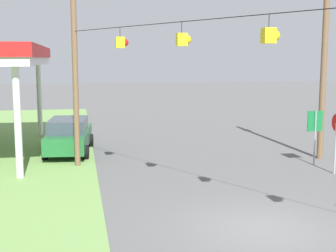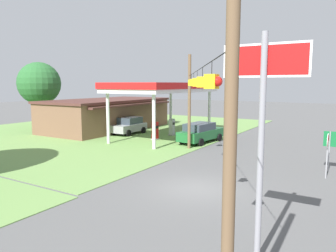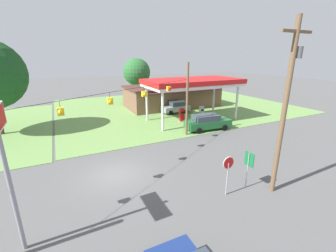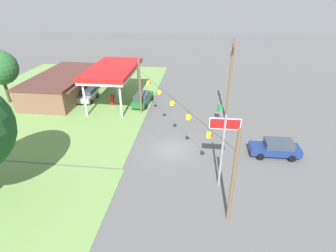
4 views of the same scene
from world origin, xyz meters
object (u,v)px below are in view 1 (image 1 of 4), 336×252
Objects in this scene: stop_sign_roadside at (336,130)px; car_at_pumps_front at (69,135)px; utility_pole_main at (325,39)px; route_sign at (315,127)px.

car_at_pumps_front is at bearing -120.42° from stop_sign_roadside.
car_at_pumps_front is 2.12× the size of stop_sign_roadside.
car_at_pumps_front is 12.43m from stop_sign_roadside.
utility_pole_main reaches higher than car_at_pumps_front.
stop_sign_roadside is 1.04× the size of route_sign.
stop_sign_roadside reaches higher than route_sign.
stop_sign_roadside is at bearing -114.97° from car_at_pumps_front.
route_sign is 4.16m from utility_pole_main.
route_sign is at bearing 142.67° from utility_pole_main.
utility_pole_main is (2.90, -0.91, 3.75)m from stop_sign_roadside.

